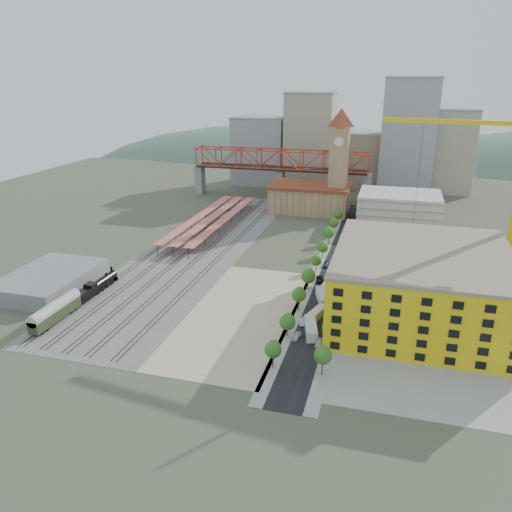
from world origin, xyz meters
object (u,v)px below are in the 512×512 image
(locomotive, at_px, (97,286))
(coach, at_px, (55,311))
(tower_crane, at_px, (508,173))
(construction_building, at_px, (420,284))
(site_trailer_c, at_px, (322,297))
(site_trailer_a, at_px, (311,329))
(car_0, at_px, (296,336))
(clock_tower, at_px, (339,153))
(site_trailer_b, at_px, (316,314))
(site_trailer_d, at_px, (326,288))

(locomotive, relative_size, coach, 1.20)
(coach, xyz_separation_m, tower_crane, (113.65, 54.86, 32.30))
(locomotive, xyz_separation_m, coach, (0.00, -19.69, 1.01))
(construction_building, bearing_deg, site_trailer_c, 174.36)
(site_trailer_a, xyz_separation_m, car_0, (-3.00, -3.65, -0.70))
(clock_tower, distance_m, car_0, 124.20)
(tower_crane, distance_m, site_trailer_b, 68.01)
(clock_tower, relative_size, car_0, 12.61)
(locomotive, height_order, site_trailer_c, locomotive)
(locomotive, bearing_deg, site_trailer_b, 0.58)
(site_trailer_a, bearing_deg, clock_tower, 80.17)
(site_trailer_a, bearing_deg, site_trailer_c, 76.26)
(site_trailer_d, bearing_deg, locomotive, -155.75)
(clock_tower, height_order, site_trailer_d, clock_tower)
(construction_building, distance_m, site_trailer_d, 28.95)
(clock_tower, bearing_deg, site_trailer_a, -86.10)
(coach, bearing_deg, car_0, 7.23)
(locomotive, height_order, site_trailer_a, locomotive)
(site_trailer_c, bearing_deg, locomotive, 172.90)
(locomotive, height_order, site_trailer_b, locomotive)
(tower_crane, height_order, site_trailer_c, tower_crane)
(construction_building, height_order, site_trailer_c, construction_building)
(clock_tower, distance_m, tower_crane, 92.85)
(site_trailer_d, bearing_deg, site_trailer_a, -81.79)
(site_trailer_b, xyz_separation_m, site_trailer_d, (0.00, 18.30, 0.01))
(clock_tower, bearing_deg, site_trailer_c, -85.31)
(site_trailer_b, xyz_separation_m, car_0, (-3.00, -12.37, -0.53))
(construction_building, distance_m, site_trailer_a, 32.22)
(tower_crane, relative_size, site_trailer_b, 6.38)
(construction_building, distance_m, tower_crane, 42.62)
(locomotive, relative_size, site_trailer_a, 2.15)
(construction_building, xyz_separation_m, coach, (-92.00, -28.89, -6.35))
(tower_crane, distance_m, site_trailer_a, 72.74)
(construction_building, bearing_deg, coach, -162.56)
(construction_building, bearing_deg, clock_tower, 108.78)
(tower_crane, xyz_separation_m, site_trailer_d, (-47.65, -16.21, -34.11))
(coach, relative_size, car_0, 4.44)
(clock_tower, height_order, construction_building, clock_tower)
(site_trailer_c, xyz_separation_m, site_trailer_d, (0.00, 7.20, -0.13))
(site_trailer_d, bearing_deg, construction_building, -12.37)
(site_trailer_a, bearing_deg, construction_building, 19.84)
(site_trailer_d, relative_size, car_0, 2.20)
(construction_building, xyz_separation_m, site_trailer_d, (-26.00, 9.76, -8.17))
(site_trailer_b, distance_m, site_trailer_d, 18.30)
(clock_tower, xyz_separation_m, tower_crane, (55.65, -74.02, 6.66))
(site_trailer_c, distance_m, site_trailer_d, 7.20)
(coach, height_order, tower_crane, tower_crane)
(tower_crane, bearing_deg, car_0, -137.22)
(tower_crane, bearing_deg, site_trailer_c, -153.84)
(site_trailer_c, bearing_deg, car_0, -114.50)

